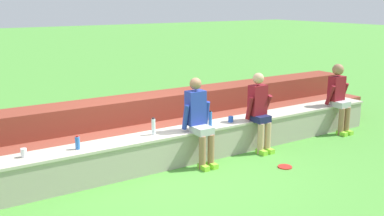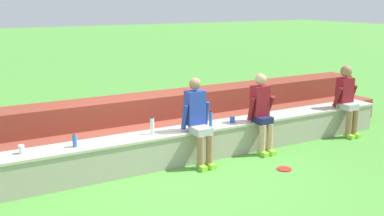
{
  "view_description": "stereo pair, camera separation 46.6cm",
  "coord_description": "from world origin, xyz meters",
  "px_view_note": "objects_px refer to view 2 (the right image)",
  "views": [
    {
      "loc": [
        -3.47,
        -5.84,
        2.66
      ],
      "look_at": [
        0.47,
        0.24,
        0.9
      ],
      "focal_mm": 42.01,
      "sensor_mm": 36.0,
      "label": 1
    },
    {
      "loc": [
        -3.07,
        -6.09,
        2.66
      ],
      "look_at": [
        0.47,
        0.24,
        0.9
      ],
      "focal_mm": 42.01,
      "sensor_mm": 36.0,
      "label": 2
    }
  ],
  "objects_px": {
    "water_bottle_mid_right": "(152,126)",
    "water_bottle_near_left": "(211,119)",
    "water_bottle_center_gap": "(75,141)",
    "frisbee": "(284,169)",
    "water_bottle_near_right": "(352,99)",
    "person_right_of_center": "(347,98)",
    "person_left_of_center": "(198,120)",
    "plastic_cup_right_end": "(21,149)",
    "plastic_cup_middle": "(232,120)",
    "person_center": "(262,111)"
  },
  "relations": [
    {
      "from": "water_bottle_mid_right",
      "to": "water_bottle_near_left",
      "type": "bearing_deg",
      "value": -3.62
    },
    {
      "from": "person_center",
      "to": "water_bottle_center_gap",
      "type": "relative_size",
      "value": 6.86
    },
    {
      "from": "plastic_cup_middle",
      "to": "frisbee",
      "type": "xyz_separation_m",
      "value": [
        0.28,
        -1.09,
        -0.6
      ]
    },
    {
      "from": "water_bottle_center_gap",
      "to": "frisbee",
      "type": "bearing_deg",
      "value": -20.24
    },
    {
      "from": "plastic_cup_right_end",
      "to": "water_bottle_near_right",
      "type": "bearing_deg",
      "value": -0.58
    },
    {
      "from": "water_bottle_mid_right",
      "to": "water_bottle_near_right",
      "type": "bearing_deg",
      "value": -0.36
    },
    {
      "from": "water_bottle_near_right",
      "to": "plastic_cup_right_end",
      "type": "distance_m",
      "value": 6.52
    },
    {
      "from": "water_bottle_center_gap",
      "to": "water_bottle_near_left",
      "type": "relative_size",
      "value": 0.77
    },
    {
      "from": "plastic_cup_middle",
      "to": "frisbee",
      "type": "height_order",
      "value": "plastic_cup_middle"
    },
    {
      "from": "water_bottle_near_left",
      "to": "water_bottle_center_gap",
      "type": "bearing_deg",
      "value": 179.27
    },
    {
      "from": "water_bottle_mid_right",
      "to": "frisbee",
      "type": "distance_m",
      "value": 2.23
    },
    {
      "from": "person_center",
      "to": "water_bottle_center_gap",
      "type": "xyz_separation_m",
      "value": [
        -3.23,
        0.25,
        -0.1
      ]
    },
    {
      "from": "water_bottle_center_gap",
      "to": "frisbee",
      "type": "xyz_separation_m",
      "value": [
        3.04,
        -1.12,
        -0.64
      ]
    },
    {
      "from": "water_bottle_near_left",
      "to": "person_right_of_center",
      "type": "bearing_deg",
      "value": -4.08
    },
    {
      "from": "plastic_cup_right_end",
      "to": "plastic_cup_middle",
      "type": "xyz_separation_m",
      "value": [
        3.49,
        -0.11,
        -0.01
      ]
    },
    {
      "from": "water_bottle_near_left",
      "to": "frisbee",
      "type": "height_order",
      "value": "water_bottle_near_left"
    },
    {
      "from": "person_center",
      "to": "water_bottle_center_gap",
      "type": "distance_m",
      "value": 3.24
    },
    {
      "from": "person_center",
      "to": "frisbee",
      "type": "distance_m",
      "value": 1.16
    },
    {
      "from": "person_right_of_center",
      "to": "frisbee",
      "type": "relative_size",
      "value": 6.12
    },
    {
      "from": "person_right_of_center",
      "to": "water_bottle_center_gap",
      "type": "relative_size",
      "value": 6.83
    },
    {
      "from": "water_bottle_mid_right",
      "to": "water_bottle_near_left",
      "type": "xyz_separation_m",
      "value": [
        1.06,
        -0.07,
        -0.01
      ]
    },
    {
      "from": "water_bottle_near_right",
      "to": "water_bottle_mid_right",
      "type": "height_order",
      "value": "water_bottle_mid_right"
    },
    {
      "from": "water_bottle_near_left",
      "to": "plastic_cup_right_end",
      "type": "bearing_deg",
      "value": 178.03
    },
    {
      "from": "frisbee",
      "to": "water_bottle_center_gap",
      "type": "bearing_deg",
      "value": 159.76
    },
    {
      "from": "person_left_of_center",
      "to": "person_center",
      "type": "height_order",
      "value": "person_left_of_center"
    },
    {
      "from": "water_bottle_near_right",
      "to": "person_center",
      "type": "bearing_deg",
      "value": -174.2
    },
    {
      "from": "person_left_of_center",
      "to": "plastic_cup_right_end",
      "type": "relative_size",
      "value": 11.61
    },
    {
      "from": "person_right_of_center",
      "to": "frisbee",
      "type": "height_order",
      "value": "person_right_of_center"
    },
    {
      "from": "plastic_cup_middle",
      "to": "plastic_cup_right_end",
      "type": "bearing_deg",
      "value": 178.26
    },
    {
      "from": "water_bottle_near_left",
      "to": "frisbee",
      "type": "distance_m",
      "value": 1.47
    },
    {
      "from": "person_center",
      "to": "water_bottle_near_left",
      "type": "relative_size",
      "value": 5.3
    },
    {
      "from": "person_left_of_center",
      "to": "person_center",
      "type": "relative_size",
      "value": 1.02
    },
    {
      "from": "person_left_of_center",
      "to": "water_bottle_mid_right",
      "type": "xyz_separation_m",
      "value": [
        -0.7,
        0.26,
        -0.07
      ]
    },
    {
      "from": "water_bottle_mid_right",
      "to": "plastic_cup_middle",
      "type": "relative_size",
      "value": 2.75
    },
    {
      "from": "person_center",
      "to": "person_right_of_center",
      "type": "bearing_deg",
      "value": 0.12
    },
    {
      "from": "person_left_of_center",
      "to": "person_right_of_center",
      "type": "height_order",
      "value": "person_left_of_center"
    },
    {
      "from": "water_bottle_near_right",
      "to": "frisbee",
      "type": "relative_size",
      "value": 0.89
    },
    {
      "from": "water_bottle_near_left",
      "to": "frisbee",
      "type": "relative_size",
      "value": 1.16
    },
    {
      "from": "water_bottle_near_left",
      "to": "water_bottle_mid_right",
      "type": "bearing_deg",
      "value": 176.38
    },
    {
      "from": "plastic_cup_middle",
      "to": "water_bottle_mid_right",
      "type": "bearing_deg",
      "value": 177.4
    },
    {
      "from": "person_left_of_center",
      "to": "plastic_cup_right_end",
      "type": "bearing_deg",
      "value": 173.69
    },
    {
      "from": "person_left_of_center",
      "to": "water_bottle_near_right",
      "type": "height_order",
      "value": "person_left_of_center"
    },
    {
      "from": "person_center",
      "to": "person_right_of_center",
      "type": "relative_size",
      "value": 1.0
    },
    {
      "from": "person_right_of_center",
      "to": "water_bottle_center_gap",
      "type": "height_order",
      "value": "person_right_of_center"
    },
    {
      "from": "water_bottle_near_right",
      "to": "water_bottle_mid_right",
      "type": "xyz_separation_m",
      "value": [
        -4.53,
        0.03,
        0.04
      ]
    },
    {
      "from": "water_bottle_near_right",
      "to": "water_bottle_mid_right",
      "type": "relative_size",
      "value": 0.73
    },
    {
      "from": "plastic_cup_middle",
      "to": "person_right_of_center",
      "type": "bearing_deg",
      "value": -4.74
    },
    {
      "from": "water_bottle_near_right",
      "to": "plastic_cup_middle",
      "type": "distance_m",
      "value": 3.03
    },
    {
      "from": "plastic_cup_middle",
      "to": "person_left_of_center",
      "type": "bearing_deg",
      "value": -166.6
    },
    {
      "from": "water_bottle_mid_right",
      "to": "water_bottle_center_gap",
      "type": "height_order",
      "value": "water_bottle_mid_right"
    }
  ]
}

